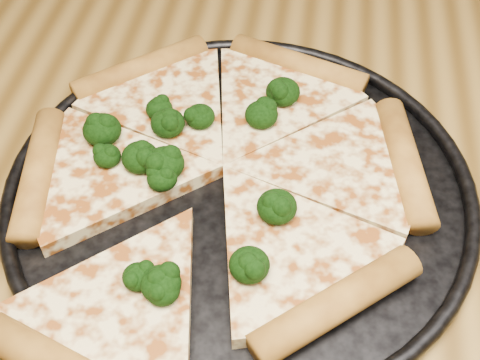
# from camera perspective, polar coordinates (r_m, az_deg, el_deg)

# --- Properties ---
(dining_table) EXTENTS (1.20, 0.90, 0.75)m
(dining_table) POSITION_cam_1_polar(r_m,az_deg,el_deg) (0.59, 11.23, -10.24)
(dining_table) COLOR brown
(dining_table) RESTS_ON ground
(pizza_pan) EXTENTS (0.38, 0.38, 0.02)m
(pizza_pan) POSITION_cam_1_polar(r_m,az_deg,el_deg) (0.52, 0.00, -0.60)
(pizza_pan) COLOR black
(pizza_pan) RESTS_ON dining_table
(pizza) EXTENTS (0.35, 0.40, 0.03)m
(pizza) POSITION_cam_1_polar(r_m,az_deg,el_deg) (0.52, -1.98, 0.50)
(pizza) COLOR #FCE39A
(pizza) RESTS_ON pizza_pan
(broccoli_florets) EXTENTS (0.19, 0.24, 0.02)m
(broccoli_florets) POSITION_cam_1_polar(r_m,az_deg,el_deg) (0.51, -4.67, 1.28)
(broccoli_florets) COLOR black
(broccoli_florets) RESTS_ON pizza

